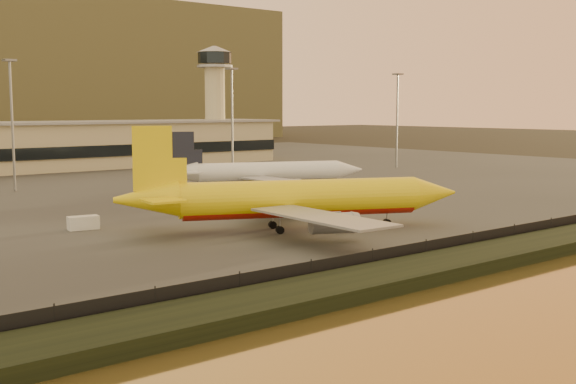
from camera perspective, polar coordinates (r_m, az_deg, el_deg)
name	(u,v)px	position (r m, az deg, el deg)	size (l,w,h in m)	color
ground	(329,247)	(85.36, 3.26, -4.38)	(900.00, 900.00, 0.00)	black
embankment	(444,266)	(73.79, 12.21, -5.72)	(320.00, 7.00, 1.40)	black
tarmac	(38,182)	(167.60, -19.12, 0.73)	(320.00, 220.00, 0.20)	#2D2D2D
perimeter_fence	(413,254)	(76.17, 9.87, -4.82)	(300.00, 0.05, 2.20)	black
control_tower	(215,91)	(230.75, -5.80, 7.94)	(11.20, 11.20, 35.50)	#C4B588
apron_light_masts	(141,111)	(154.47, -11.51, 6.29)	(152.20, 12.20, 25.40)	slate
dhl_cargo_jet	(294,199)	(95.06, 0.52, -0.58)	(44.16, 41.84, 13.93)	yellow
white_narrowbody_jet	(265,173)	(140.96, -1.81, 1.51)	(38.93, 36.76, 11.71)	silver
gse_vehicle_yellow	(223,205)	(114.40, -5.20, -1.07)	(3.58, 1.61, 1.61)	yellow
gse_vehicle_white	(83,223)	(100.09, -15.87, -2.35)	(3.98, 1.79, 1.79)	silver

